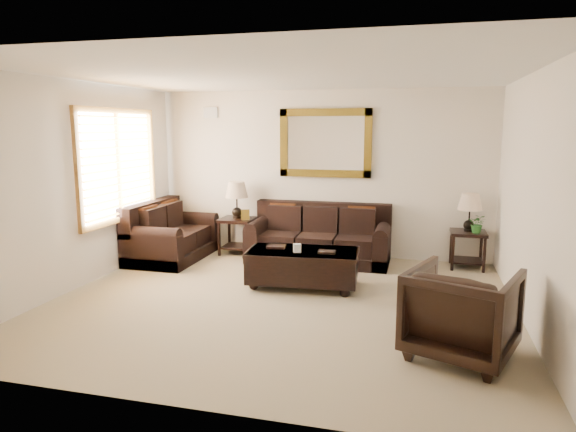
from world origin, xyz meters
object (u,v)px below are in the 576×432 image
(sofa, at_px, (319,240))
(armchair, at_px, (462,308))
(end_table_left, at_px, (237,207))
(coffee_table, at_px, (303,264))
(loveseat, at_px, (169,238))
(end_table_right, at_px, (469,220))

(sofa, distance_m, armchair, 3.65)
(end_table_left, relative_size, coffee_table, 0.80)
(loveseat, bearing_deg, armchair, -121.35)
(loveseat, distance_m, armchair, 5.07)
(end_table_left, height_order, coffee_table, end_table_left)
(sofa, distance_m, loveseat, 2.43)
(end_table_right, xyz_separation_m, armchair, (-0.31, -3.22, -0.28))
(end_table_right, height_order, armchair, end_table_right)
(end_table_right, relative_size, coffee_table, 0.75)
(sofa, relative_size, coffee_table, 1.46)
(sofa, relative_size, end_table_left, 1.82)
(loveseat, bearing_deg, end_table_left, -59.27)
(loveseat, xyz_separation_m, coffee_table, (2.44, -0.94, -0.03))
(coffee_table, distance_m, armchair, 2.54)
(armchair, bearing_deg, coffee_table, -21.19)
(sofa, height_order, end_table_right, end_table_right)
(sofa, xyz_separation_m, armchair, (1.94, -3.09, 0.14))
(end_table_left, height_order, armchair, end_table_left)
(end_table_right, bearing_deg, armchair, -95.47)
(loveseat, distance_m, end_table_right, 4.69)
(coffee_table, height_order, armchair, armchair)
(sofa, bearing_deg, end_table_left, 175.26)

